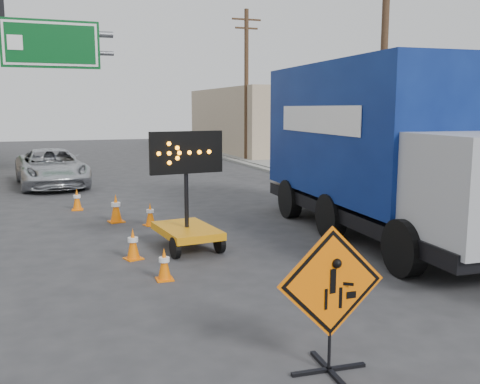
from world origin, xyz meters
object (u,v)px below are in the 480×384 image
arrow_board (187,223)px  box_truck (380,159)px  pickup_truck (51,168)px  construction_sign (331,296)px

arrow_board → box_truck: size_ratio=0.29×
pickup_truck → arrow_board: bearing=-81.9°
construction_sign → pickup_truck: size_ratio=0.33×
arrow_board → pickup_truck: arrow_board is taller
pickup_truck → box_truck: (7.72, -12.07, 1.20)m
arrow_board → pickup_truck: size_ratio=0.49×
box_truck → pickup_truck: bearing=125.9°
construction_sign → arrow_board: bearing=95.7°
construction_sign → arrow_board: arrow_board is taller
construction_sign → box_truck: (4.69, 5.92, 1.01)m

